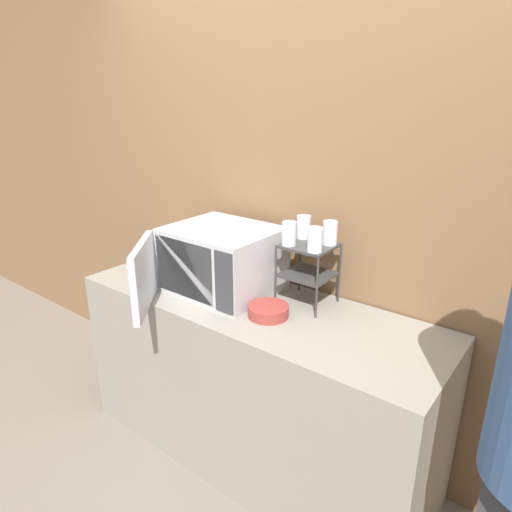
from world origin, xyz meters
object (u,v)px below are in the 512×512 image
(glass_front_right, at_px, (315,240))
(glass_front_left, at_px, (289,234))
(glass_back_left, at_px, (304,227))
(bowl, at_px, (268,311))
(microwave, at_px, (219,260))
(glass_back_right, at_px, (330,233))
(dish_rack, at_px, (308,262))

(glass_front_right, bearing_deg, glass_front_left, 177.41)
(glass_back_left, bearing_deg, glass_front_left, -88.06)
(glass_back_left, xyz_separation_m, bowl, (0.01, -0.29, -0.32))
(microwave, relative_size, glass_back_left, 7.06)
(microwave, xyz_separation_m, glass_front_right, (0.49, 0.07, 0.19))
(glass_front_right, bearing_deg, glass_back_right, 89.26)
(glass_front_right, xyz_separation_m, glass_back_left, (-0.14, 0.14, 0.00))
(glass_front_left, xyz_separation_m, glass_back_right, (0.14, 0.12, 0.00))
(microwave, height_order, glass_front_right, glass_front_right)
(microwave, bearing_deg, glass_back_left, 30.97)
(dish_rack, relative_size, glass_back_left, 2.72)
(dish_rack, xyz_separation_m, glass_front_left, (-0.07, -0.06, 0.14))
(dish_rack, bearing_deg, glass_back_right, 40.03)
(microwave, distance_m, glass_back_right, 0.57)
(glass_front_left, xyz_separation_m, bowl, (0.00, -0.16, -0.32))
(microwave, height_order, dish_rack, microwave)
(dish_rack, bearing_deg, microwave, -161.36)
(glass_front_right, distance_m, bowl, 0.38)
(glass_back_left, bearing_deg, dish_rack, -42.75)
(glass_front_left, height_order, glass_front_right, same)
(bowl, bearing_deg, glass_back_left, 91.62)
(glass_front_left, bearing_deg, dish_rack, 42.09)
(glass_back_left, bearing_deg, glass_front_right, -43.68)
(glass_back_right, bearing_deg, microwave, -157.74)
(dish_rack, height_order, glass_front_left, glass_front_left)
(dish_rack, height_order, glass_front_right, glass_front_right)
(microwave, relative_size, bowl, 4.14)
(glass_front_left, bearing_deg, glass_front_right, -2.59)
(glass_back_right, height_order, bowl, glass_back_right)
(glass_front_left, relative_size, bowl, 0.59)
(microwave, xyz_separation_m, bowl, (0.36, -0.08, -0.14))
(dish_rack, xyz_separation_m, glass_front_right, (0.07, -0.07, 0.14))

